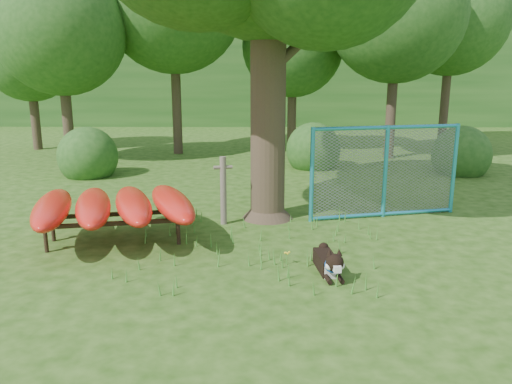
{
  "coord_description": "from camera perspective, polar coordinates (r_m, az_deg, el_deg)",
  "views": [
    {
      "loc": [
        0.31,
        -7.42,
        3.04
      ],
      "look_at": [
        0.2,
        1.2,
        1.0
      ],
      "focal_mm": 35.0,
      "sensor_mm": 36.0,
      "label": 1
    }
  ],
  "objects": [
    {
      "name": "ground",
      "position": [
        8.03,
        -1.56,
        -8.95
      ],
      "size": [
        80.0,
        80.0,
        0.0
      ],
      "primitive_type": "plane",
      "color": "#21460E",
      "rests_on": "ground"
    },
    {
      "name": "bg_tree_e",
      "position": [
        22.87,
        21.48,
        17.95
      ],
      "size": [
        4.6,
        4.6,
        7.55
      ],
      "color": "#372A1E",
      "rests_on": "ground"
    },
    {
      "name": "bg_tree_d",
      "position": [
        19.12,
        15.81,
        18.99
      ],
      "size": [
        4.8,
        4.8,
        7.5
      ],
      "color": "#372A1E",
      "rests_on": "ground"
    },
    {
      "name": "shrub_right",
      "position": [
        16.9,
        22.23,
        1.96
      ],
      "size": [
        1.8,
        1.8,
        1.8
      ],
      "primitive_type": "sphere",
      "color": "#214F19",
      "rests_on": "ground"
    },
    {
      "name": "wildflower_clump",
      "position": [
        8.22,
        3.54,
        -7.07
      ],
      "size": [
        0.1,
        0.1,
        0.23
      ],
      "rotation": [
        0.0,
        0.0,
        -0.16
      ],
      "color": "#458A2D",
      "rests_on": "ground"
    },
    {
      "name": "bg_tree_c",
      "position": [
        20.49,
        4.24,
        16.28
      ],
      "size": [
        4.0,
        4.0,
        6.12
      ],
      "color": "#372A1E",
      "rests_on": "ground"
    },
    {
      "name": "shrub_left",
      "position": [
        16.13,
        -18.51,
        1.76
      ],
      "size": [
        1.8,
        1.8,
        1.8
      ],
      "primitive_type": "sphere",
      "color": "#214F19",
      "rests_on": "ground"
    },
    {
      "name": "husky_dog",
      "position": [
        7.91,
        8.36,
        -8.0
      ],
      "size": [
        0.39,
        1.19,
        0.53
      ],
      "rotation": [
        0.0,
        0.0,
        0.12
      ],
      "color": "black",
      "rests_on": "ground"
    },
    {
      "name": "bg_tree_f",
      "position": [
        22.46,
        -24.52,
        13.93
      ],
      "size": [
        3.6,
        3.6,
        5.55
      ],
      "color": "#372A1E",
      "rests_on": "ground"
    },
    {
      "name": "kayak_rack",
      "position": [
        9.45,
        -15.98,
        -1.55
      ],
      "size": [
        3.49,
        3.12,
        0.92
      ],
      "rotation": [
        0.0,
        0.0,
        0.2
      ],
      "color": "black",
      "rests_on": "ground"
    },
    {
      "name": "fence_section",
      "position": [
        11.07,
        14.56,
        2.26
      ],
      "size": [
        3.34,
        0.89,
        3.32
      ],
      "rotation": [
        0.0,
        0.0,
        0.24
      ],
      "color": "#2899BB",
      "rests_on": "ground"
    },
    {
      "name": "bg_tree_b",
      "position": [
        19.87,
        -9.47,
        20.59
      ],
      "size": [
        5.2,
        5.2,
        8.22
      ],
      "color": "#372A1E",
      "rests_on": "ground"
    },
    {
      "name": "wooden_post",
      "position": [
        10.25,
        -3.76,
        0.37
      ],
      "size": [
        0.39,
        0.16,
        1.42
      ],
      "rotation": [
        0.0,
        0.0,
        0.22
      ],
      "color": "#625849",
      "rests_on": "ground"
    },
    {
      "name": "wooded_hillside",
      "position": [
        35.43,
        0.25,
        13.27
      ],
      "size": [
        80.0,
        12.0,
        6.0
      ],
      "primitive_type": "cube",
      "color": "#214F19",
      "rests_on": "ground"
    },
    {
      "name": "shrub_mid",
      "position": [
        16.79,
        6.51,
        2.8
      ],
      "size": [
        1.8,
        1.8,
        1.8
      ],
      "primitive_type": "sphere",
      "color": "#214F19",
      "rests_on": "ground"
    },
    {
      "name": "bg_tree_a",
      "position": [
        18.76,
        -21.51,
        16.86
      ],
      "size": [
        4.4,
        4.4,
        6.7
      ],
      "color": "#372A1E",
      "rests_on": "ground"
    }
  ]
}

